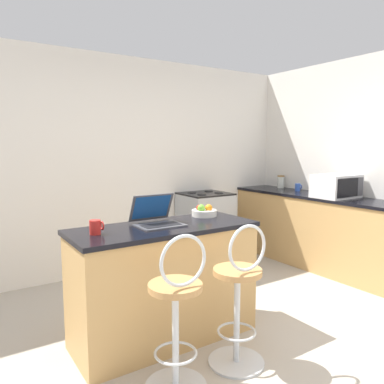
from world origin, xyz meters
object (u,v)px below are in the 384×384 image
Objects in this scene: mug_blue at (298,187)px; fruit_bowl at (204,212)px; bar_stool_near at (177,317)px; stove_range at (205,227)px; bar_stool_far at (239,299)px; storage_jar at (281,182)px; mug_red at (96,227)px; microwave at (336,186)px; laptop at (156,217)px.

mug_blue is 0.47× the size of fruit_bowl.
stove_range is at bearing 50.78° from bar_stool_near.
stove_range is (1.18, 2.06, -0.02)m from bar_stool_far.
storage_jar is 3.50m from mug_red.
bar_stool_far reaches higher than mug_red.
microwave is 3.05m from mug_red.
mug_blue is 0.56× the size of storage_jar.
storage_jar is (1.27, -0.12, 0.55)m from stove_range.
storage_jar is (2.95, 1.94, 0.53)m from bar_stool_near.
bar_stool_near is at bearing -129.22° from stove_range.
bar_stool_near is 0.50m from bar_stool_far.
bar_stool_near reaches higher than mug_red.
fruit_bowl is at bearing 45.71° from bar_stool_near.
bar_stool_near is 5.58× the size of storage_jar.
microwave reaches higher than stove_range.
fruit_bowl is (1.03, 0.14, -0.01)m from mug_red.
laptop is 2.08m from stove_range.
stove_range is (-1.06, 1.20, -0.60)m from microwave.
bar_stool_near and bar_stool_far have the same top height.
fruit_bowl reaches higher than mug_red.
mug_blue is (0.11, 0.68, -0.09)m from microwave.
mug_blue is at bearing 16.29° from mug_red.
mug_blue is (2.36, 1.54, 0.49)m from bar_stool_far.
stove_range is 1.39m from storage_jar.
microwave is at bearing 4.14° from laptop.
mug_blue is 3.28m from mug_red.
fruit_bowl reaches higher than stove_range.
laptop is at bearing 6.38° from mug_red.
laptop is (0.22, 0.68, 0.50)m from bar_stool_near.
mug_red is (-0.79, 0.62, 0.49)m from bar_stool_far.
bar_stool_far is 2.47m from microwave.
bar_stool_far is 3.17m from storage_jar.
microwave is at bearing 17.39° from bar_stool_near.
storage_jar is at bearing 24.84° from laptop.
bar_stool_far is at bearing -159.03° from microwave.
mug_red is 1.04m from fruit_bowl.
microwave is 5.19× the size of mug_blue.
bar_stool_near is 0.87m from laptop.
laptop is 3.44× the size of mug_blue.
microwave is 2.01m from fruit_bowl.
laptop is at bearing 71.88° from bar_stool_near.
bar_stool_far is 10.15× the size of mug_red.
storage_jar reaches higher than mug_blue.
storage_jar is at bearing 22.18° from mug_red.
bar_stool_far is 2.86m from mug_blue.
microwave reaches higher than laptop.
laptop is 0.52m from fruit_bowl.
bar_stool_near is 3.57m from storage_jar.
mug_blue is at bearing 80.69° from microwave.
mug_red is (-0.29, 0.62, 0.49)m from bar_stool_near.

